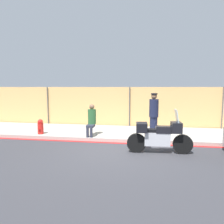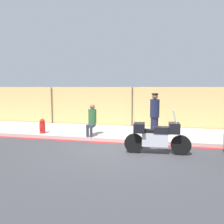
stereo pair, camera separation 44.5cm
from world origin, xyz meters
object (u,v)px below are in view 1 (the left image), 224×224
Objects in this scene: officer_standing at (154,114)px; fire_hydrant at (40,127)px; person_seated_on_curb at (92,118)px; motorcycle at (159,136)px.

fire_hydrant is at bearing -171.79° from officer_standing.
officer_standing reaches higher than person_seated_on_curb.
motorcycle and person_seated_on_curb have the same top height.
officer_standing is at bearing 13.81° from person_seated_on_curb.
fire_hydrant is at bearing -178.32° from person_seated_on_curb.
person_seated_on_curb is (-2.59, -0.64, -0.18)m from officer_standing.
person_seated_on_curb is at bearing -166.19° from officer_standing.
motorcycle is 5.23m from fire_hydrant.
motorcycle is 2.29m from officer_standing.
person_seated_on_curb is 2.33m from fire_hydrant.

